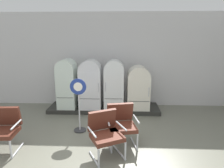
% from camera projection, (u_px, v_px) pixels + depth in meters
% --- Properties ---
extents(ground, '(12.00, 10.00, 0.05)m').
position_uv_depth(ground, '(91.00, 168.00, 3.73)').
color(ground, slate).
extents(back_wall, '(11.76, 0.12, 3.23)m').
position_uv_depth(back_wall, '(105.00, 60.00, 6.91)').
color(back_wall, silver).
rests_on(back_wall, ground).
extents(display_plinth, '(3.66, 0.95, 0.13)m').
position_uv_depth(display_plinth, '(104.00, 108.00, 6.65)').
color(display_plinth, '#2A2A26').
rests_on(display_plinth, ground).
extents(refrigerator_0, '(0.58, 0.70, 1.60)m').
position_uv_depth(refrigerator_0, '(67.00, 82.00, 6.39)').
color(refrigerator_0, silver).
rests_on(refrigerator_0, display_plinth).
extents(refrigerator_1, '(0.70, 0.66, 1.58)m').
position_uv_depth(refrigerator_1, '(91.00, 83.00, 6.35)').
color(refrigerator_1, white).
rests_on(refrigerator_1, display_plinth).
extents(refrigerator_2, '(0.62, 0.64, 1.58)m').
position_uv_depth(refrigerator_2, '(114.00, 83.00, 6.30)').
color(refrigerator_2, white).
rests_on(refrigerator_2, display_plinth).
extents(refrigerator_3, '(0.70, 0.68, 1.39)m').
position_uv_depth(refrigerator_3, '(138.00, 87.00, 6.32)').
color(refrigerator_3, silver).
rests_on(refrigerator_3, display_plinth).
extents(armchair_left, '(0.71, 0.68, 0.93)m').
position_uv_depth(armchair_left, '(4.00, 127.00, 4.22)').
color(armchair_left, silver).
rests_on(armchair_left, ground).
extents(armchair_right, '(0.75, 0.74, 0.93)m').
position_uv_depth(armchair_right, '(121.00, 122.00, 4.45)').
color(armchair_right, silver).
rests_on(armchair_right, ground).
extents(armchair_center, '(0.83, 0.84, 0.93)m').
position_uv_depth(armchair_center, '(105.00, 131.00, 4.02)').
color(armchair_center, silver).
rests_on(armchair_center, ground).
extents(sign_stand, '(0.41, 0.32, 1.41)m').
position_uv_depth(sign_stand, '(79.00, 108.00, 5.03)').
color(sign_stand, '#2D2D30').
rests_on(sign_stand, ground).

